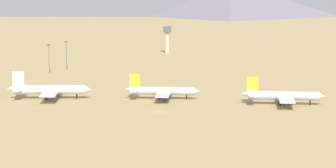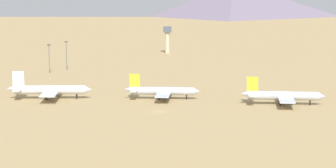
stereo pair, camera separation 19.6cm
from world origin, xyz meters
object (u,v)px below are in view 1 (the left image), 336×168
parked_jet_white_3 (49,90)px  control_tower (167,37)px  light_pole_west (49,57)px  light_pole_mid (66,54)px  parked_jet_yellow_4 (162,91)px  parked_jet_yellow_5 (282,96)px

parked_jet_white_3 → control_tower: bearing=73.8°
parked_jet_white_3 → control_tower: control_tower is taller
light_pole_west → light_pole_mid: (6.14, 13.18, 0.29)m
parked_jet_yellow_4 → light_pole_mid: size_ratio=1.96×
control_tower → parked_jet_yellow_4: bearing=-85.4°
light_pole_west → light_pole_mid: 14.54m
parked_jet_white_3 → light_pole_mid: size_ratio=2.19×
light_pole_west → parked_jet_yellow_5: bearing=-36.4°
parked_jet_white_3 → parked_jet_yellow_4: (46.30, 3.53, -0.38)m
control_tower → light_pole_west: bearing=-115.6°
parked_jet_yellow_5 → light_pole_mid: 148.04m
parked_jet_white_3 → light_pole_west: light_pole_west is taller
light_pole_mid → parked_jet_yellow_4: bearing=-55.6°
parked_jet_white_3 → light_pole_west: 83.49m
light_pole_west → light_pole_mid: size_ratio=0.96×
parked_jet_yellow_5 → light_pole_west: light_pole_west is taller
parked_jet_white_3 → parked_jet_yellow_5: (94.67, -5.12, -0.21)m
parked_jet_white_3 → parked_jet_yellow_4: 46.44m
parked_jet_yellow_5 → light_pole_west: bearing=144.5°
light_pole_west → parked_jet_yellow_4: bearing=-48.6°
parked_jet_yellow_5 → control_tower: size_ratio=1.78×
parked_jet_white_3 → light_pole_west: bearing=98.1°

